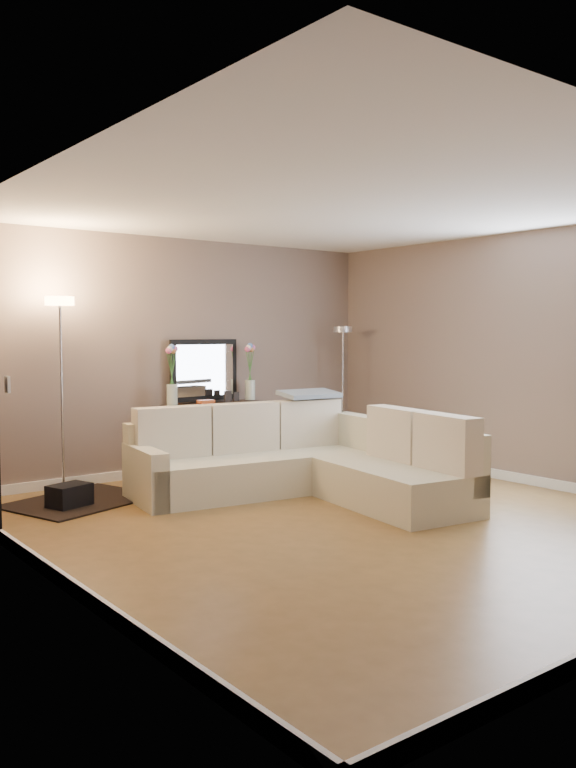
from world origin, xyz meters
TOP-DOWN VIEW (x-y plane):
  - floor at (0.00, 0.00)m, footprint 5.00×5.50m
  - ceiling at (0.00, 0.00)m, footprint 5.00×5.50m
  - wall_back at (0.00, 2.76)m, footprint 5.00×0.02m
  - wall_left at (-2.51, 0.00)m, footprint 0.02×5.50m
  - wall_right at (2.51, 0.00)m, footprint 0.02×5.50m
  - baseboard_back at (0.00, 2.73)m, footprint 5.00×0.03m
  - baseboard_left at (-2.48, 0.00)m, footprint 0.03×5.50m
  - baseboard_right at (2.48, 0.00)m, footprint 0.03×5.50m
  - switch_plate at (-2.48, 0.85)m, footprint 0.02×0.08m
  - sectional_sofa at (0.32, 0.98)m, footprint 2.54×2.67m
  - throw_blanket at (0.84, 1.52)m, footprint 0.65×0.42m
  - console_table at (0.20, 2.54)m, footprint 1.27×0.41m
  - leaning_mirror at (0.27, 2.70)m, footprint 0.89×0.10m
  - table_decor at (0.28, 2.50)m, footprint 0.53×0.13m
  - flower_vase_left at (-0.25, 2.51)m, footprint 0.15×0.12m
  - flower_vase_right at (0.81, 2.57)m, footprint 0.15×0.12m
  - floor_lamp_lit at (-1.50, 2.40)m, footprint 0.34×0.34m
  - floor_lamp_unlit at (2.06, 2.36)m, footprint 0.26×0.26m
  - charcoal_rug at (-1.49, 2.03)m, footprint 1.47×1.27m
  - black_bag at (-1.65, 1.86)m, footprint 0.41×0.35m

SIDE VIEW (x-z plane):
  - floor at x=0.00m, z-range -0.01..0.00m
  - charcoal_rug at x=-1.49m, z-range 0.00..0.02m
  - baseboard_back at x=0.00m, z-range 0.00..0.10m
  - baseboard_left at x=-2.48m, z-range 0.00..0.10m
  - baseboard_right at x=2.48m, z-range 0.00..0.10m
  - black_bag at x=-1.65m, z-range -0.02..0.21m
  - sectional_sofa at x=0.32m, z-range -0.11..0.75m
  - console_table at x=0.20m, z-range 0.05..0.82m
  - table_decor at x=0.28m, z-range 0.75..0.88m
  - throw_blanket at x=0.84m, z-range 0.88..0.96m
  - flower_vase_left at x=-0.25m, z-range 0.73..1.39m
  - flower_vase_right at x=0.81m, z-range 0.73..1.39m
  - leaning_mirror at x=0.27m, z-range 0.79..1.49m
  - floor_lamp_unlit at x=2.06m, z-range 0.34..1.98m
  - switch_plate at x=-2.48m, z-range 1.14..1.26m
  - wall_back at x=0.00m, z-range 0.00..2.60m
  - wall_left at x=-2.51m, z-range 0.00..2.60m
  - wall_right at x=2.51m, z-range 0.00..2.60m
  - floor_lamp_lit at x=-1.50m, z-range 0.39..2.30m
  - ceiling at x=0.00m, z-range 2.60..2.61m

